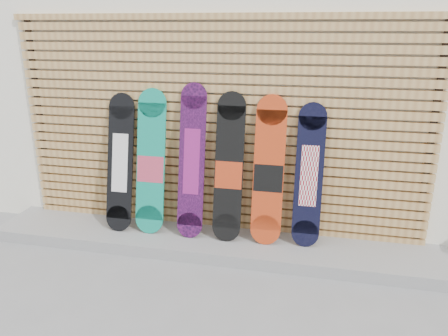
{
  "coord_description": "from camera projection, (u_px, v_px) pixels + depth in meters",
  "views": [
    {
      "loc": [
        0.83,
        -3.22,
        2.19
      ],
      "look_at": [
        -0.03,
        0.75,
        0.85
      ],
      "focal_mm": 35.0,
      "sensor_mm": 36.0,
      "label": 1
    }
  ],
  "objects": [
    {
      "name": "ground",
      "position": [
        209.0,
        286.0,
        3.84
      ],
      "size": [
        80.0,
        80.0,
        0.0
      ],
      "primitive_type": "plane",
      "color": "gray",
      "rests_on": "ground"
    },
    {
      "name": "snowboard_0",
      "position": [
        120.0,
        163.0,
        4.53
      ],
      "size": [
        0.28,
        0.36,
        1.41
      ],
      "color": "black",
      "rests_on": "concrete_step"
    },
    {
      "name": "building",
      "position": [
        299.0,
        52.0,
        6.43
      ],
      "size": [
        12.0,
        5.0,
        3.6
      ],
      "primitive_type": "cube",
      "color": "white",
      "rests_on": "ground"
    },
    {
      "name": "snowboard_4",
      "position": [
        269.0,
        172.0,
        4.23
      ],
      "size": [
        0.3,
        0.32,
        1.45
      ],
      "color": "#B83613",
      "rests_on": "concrete_step"
    },
    {
      "name": "snowboard_1",
      "position": [
        151.0,
        163.0,
        4.46
      ],
      "size": [
        0.3,
        0.33,
        1.47
      ],
      "color": "#0E8870",
      "rests_on": "concrete_step"
    },
    {
      "name": "snowboard_2",
      "position": [
        192.0,
        162.0,
        4.36
      ],
      "size": [
        0.26,
        0.34,
        1.54
      ],
      "color": "black",
      "rests_on": "concrete_step"
    },
    {
      "name": "concrete_step",
      "position": [
        211.0,
        242.0,
        4.49
      ],
      "size": [
        4.6,
        0.7,
        0.12
      ],
      "primitive_type": "cube",
      "color": "gray",
      "rests_on": "ground"
    },
    {
      "name": "snowboard_5",
      "position": [
        309.0,
        176.0,
        4.18
      ],
      "size": [
        0.27,
        0.28,
        1.38
      ],
      "color": "black",
      "rests_on": "concrete_step"
    },
    {
      "name": "snowboard_3",
      "position": [
        229.0,
        169.0,
        4.3
      ],
      "size": [
        0.28,
        0.34,
        1.46
      ],
      "color": "black",
      "rests_on": "concrete_step"
    },
    {
      "name": "slat_wall",
      "position": [
        217.0,
        127.0,
        4.4
      ],
      "size": [
        4.26,
        0.08,
        2.29
      ],
      "color": "#B4854B",
      "rests_on": "ground"
    }
  ]
}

